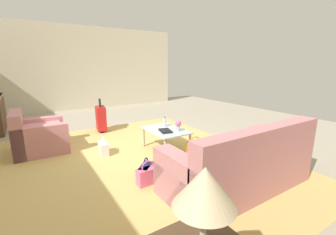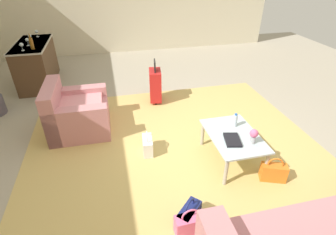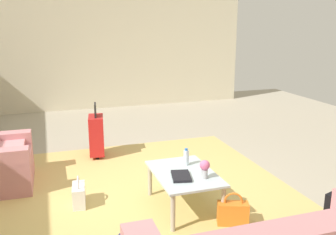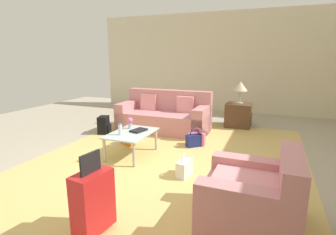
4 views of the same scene
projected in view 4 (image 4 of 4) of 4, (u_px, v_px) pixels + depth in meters
ground_plane at (148, 168)px, 4.14m from camera, size 12.00×12.00×0.00m
wall_left at (216, 63)px, 8.38m from camera, size 0.12×8.00×3.10m
area_rug at (173, 157)px, 4.61m from camera, size 5.20×4.40×0.01m
couch at (165, 117)px, 6.28m from camera, size 0.95×2.11×0.94m
armchair at (256, 201)px, 2.66m from camera, size 0.96×0.94×0.83m
coffee_table at (132, 136)px, 4.60m from camera, size 0.95×0.66×0.43m
water_bottle at (120, 129)px, 4.42m from camera, size 0.06×0.06×0.20m
coffee_table_book at (139, 130)px, 4.66m from camera, size 0.33×0.26×0.03m
flower_vase at (130, 122)px, 4.81m from camera, size 0.11×0.11×0.21m
side_table at (239, 115)px, 6.61m from camera, size 0.62×0.62×0.59m
table_lamp at (240, 87)px, 6.45m from camera, size 0.36×0.36×0.55m
suitcase_red at (93, 201)px, 2.54m from camera, size 0.43×0.28×0.85m
handbag_navy at (194, 140)px, 5.13m from camera, size 0.32×0.33×0.36m
handbag_orange at (128, 139)px, 5.23m from camera, size 0.24×0.35×0.36m
handbag_pink at (197, 139)px, 5.22m from camera, size 0.15×0.32×0.36m
handbag_white at (184, 168)px, 3.85m from camera, size 0.33×0.17×0.36m
backpack_black at (104, 125)px, 6.01m from camera, size 0.35×0.31×0.40m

